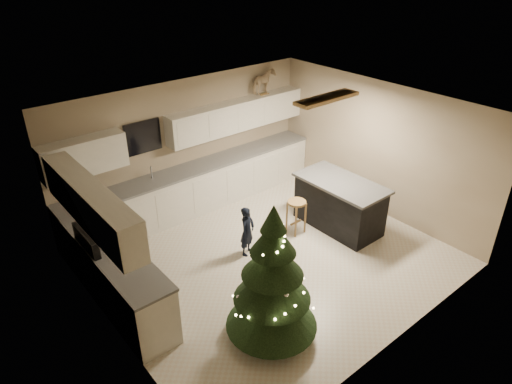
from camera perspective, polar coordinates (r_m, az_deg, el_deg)
ground_plane at (r=7.96m, az=1.62°, el=-8.22°), size 5.50×5.50×0.00m
room_shell at (r=7.07m, az=1.95°, el=3.28°), size 5.52×5.02×2.61m
cabinetry at (r=8.26m, az=-10.66°, el=-0.99°), size 5.50×3.20×2.00m
island at (r=8.69m, az=10.36°, el=-1.48°), size 0.90×1.70×0.95m
bar_stool at (r=8.40m, az=5.08°, el=-2.12°), size 0.34×0.34×0.66m
christmas_tree at (r=6.07m, az=2.04°, el=-11.63°), size 1.30×1.25×2.08m
toddler at (r=7.81m, az=-1.09°, el=-4.92°), size 0.39×0.33×0.91m
rocking_horse at (r=9.67m, az=0.99°, el=13.59°), size 0.63×0.41×0.51m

